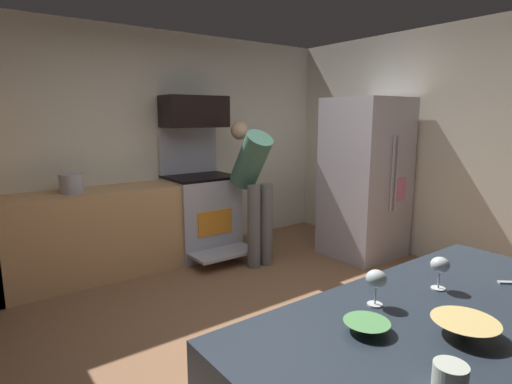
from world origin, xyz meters
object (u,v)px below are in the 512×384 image
(mug_coffee, at_px, (450,380))
(stock_pot, at_px, (72,183))
(oven_range, at_px, (201,212))
(mixing_bowl_large, at_px, (366,326))
(refrigerator, at_px, (365,178))
(mixing_bowl_small, at_px, (464,328))
(microwave, at_px, (194,112))
(wine_glass_far, at_px, (376,280))
(wine_glass_near, at_px, (440,266))
(person_cook, at_px, (253,181))

(mug_coffee, bearing_deg, stock_pot, 91.67)
(oven_range, height_order, mug_coffee, oven_range)
(mixing_bowl_large, bearing_deg, stock_pot, 93.37)
(refrigerator, bearing_deg, oven_range, 142.86)
(oven_range, relative_size, refrigerator, 0.82)
(oven_range, distance_m, mixing_bowl_small, 3.76)
(mug_coffee, bearing_deg, oven_range, 70.81)
(microwave, relative_size, refrigerator, 0.40)
(wine_glass_far, height_order, mug_coffee, wine_glass_far)
(mixing_bowl_small, distance_m, stock_pot, 3.65)
(refrigerator, distance_m, wine_glass_near, 3.11)
(mug_coffee, height_order, stock_pot, stock_pot)
(microwave, relative_size, mixing_bowl_large, 4.55)
(refrigerator, bearing_deg, mixing_bowl_large, -141.18)
(oven_range, bearing_deg, stock_pot, 179.43)
(person_cook, bearing_deg, wine_glass_far, -116.77)
(refrigerator, xyz_separation_m, wine_glass_near, (-2.22, -2.17, 0.08))
(mixing_bowl_large, height_order, wine_glass_near, wine_glass_near)
(wine_glass_near, xyz_separation_m, wine_glass_far, (-0.35, 0.07, 0.00))
(refrigerator, xyz_separation_m, mug_coffee, (-2.85, -2.56, 0.02))
(microwave, bearing_deg, stock_pot, -176.75)
(wine_glass_far, height_order, stock_pot, stock_pot)
(mixing_bowl_small, relative_size, mug_coffee, 2.42)
(mixing_bowl_large, relative_size, wine_glass_far, 1.11)
(mixing_bowl_small, distance_m, wine_glass_near, 0.40)
(mug_coffee, xyz_separation_m, stock_pot, (-0.11, 3.75, 0.05))
(refrigerator, distance_m, wine_glass_far, 3.32)
(refrigerator, relative_size, wine_glass_near, 12.66)
(mixing_bowl_small, relative_size, wine_glass_far, 1.52)
(wine_glass_far, xyz_separation_m, mug_coffee, (-0.28, -0.46, -0.06))
(oven_range, xyz_separation_m, wine_glass_near, (-0.67, -3.34, 0.50))
(oven_range, height_order, refrigerator, refrigerator)
(wine_glass_near, distance_m, stock_pot, 3.44)
(oven_range, height_order, mixing_bowl_small, oven_range)
(mug_coffee, bearing_deg, microwave, 71.25)
(mixing_bowl_large, distance_m, wine_glass_near, 0.55)
(refrigerator, height_order, wine_glass_far, refrigerator)
(mixing_bowl_large, xyz_separation_m, wine_glass_near, (0.54, 0.04, 0.09))
(person_cook, distance_m, mug_coffee, 3.49)
(mixing_bowl_small, bearing_deg, mug_coffee, -159.07)
(mixing_bowl_small, xyz_separation_m, stock_pot, (-0.45, 3.62, 0.07))
(mixing_bowl_large, distance_m, mixing_bowl_small, 0.33)
(oven_range, xyz_separation_m, refrigerator, (1.55, -1.17, 0.41))
(refrigerator, distance_m, stock_pot, 3.18)
(refrigerator, xyz_separation_m, wine_glass_far, (-2.56, -2.11, 0.08))
(microwave, bearing_deg, refrigerator, -39.30)
(refrigerator, xyz_separation_m, stock_pot, (-2.95, 1.18, 0.07))
(microwave, bearing_deg, mixing_bowl_small, -104.59)
(mixing_bowl_large, distance_m, mug_coffee, 0.36)
(oven_range, xyz_separation_m, wine_glass_far, (-1.02, -3.28, 0.50))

